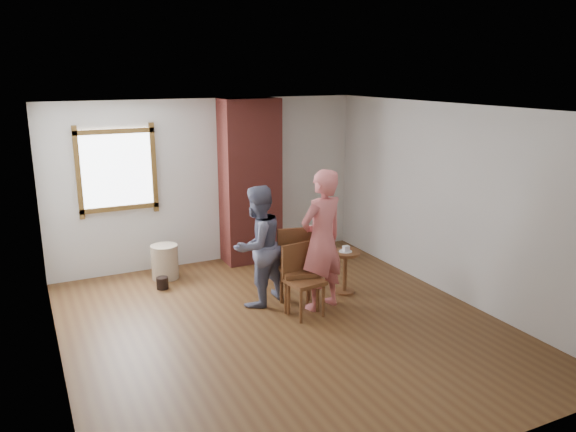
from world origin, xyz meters
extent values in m
plane|color=brown|center=(0.00, 0.00, 0.00)|extent=(5.50, 5.50, 0.00)
cube|color=silver|center=(0.00, 2.75, 1.30)|extent=(5.00, 0.04, 2.60)
cube|color=silver|center=(-2.50, 0.00, 1.30)|extent=(0.04, 5.50, 2.60)
cube|color=silver|center=(2.50, 0.00, 1.30)|extent=(0.04, 5.50, 2.60)
cube|color=white|center=(0.00, 0.00, 2.60)|extent=(5.00, 5.50, 0.04)
cube|color=brown|center=(-1.40, 2.71, 1.60)|extent=(1.14, 0.06, 1.34)
cube|color=white|center=(-1.40, 2.73, 1.60)|extent=(1.00, 0.02, 1.20)
cube|color=brown|center=(0.60, 2.50, 1.30)|extent=(0.90, 0.50, 2.60)
cylinder|color=tan|center=(-0.88, 2.27, 0.26)|extent=(0.49, 0.49, 0.51)
cylinder|color=black|center=(-1.03, 1.87, 0.08)|extent=(0.22, 0.22, 0.17)
cube|color=brown|center=(0.38, 0.20, 0.45)|extent=(0.47, 0.47, 0.05)
cylinder|color=brown|center=(0.23, 0.01, 0.22)|extent=(0.04, 0.04, 0.45)
cylinder|color=brown|center=(0.57, 0.05, 0.22)|extent=(0.04, 0.04, 0.45)
cylinder|color=brown|center=(0.19, 0.35, 0.22)|extent=(0.04, 0.04, 0.45)
cylinder|color=brown|center=(0.52, 0.39, 0.22)|extent=(0.04, 0.04, 0.45)
cube|color=brown|center=(0.35, 0.39, 0.67)|extent=(0.42, 0.09, 0.45)
cube|color=brown|center=(0.43, 0.44, 0.51)|extent=(0.56, 0.56, 0.06)
cylinder|color=brown|center=(0.20, 0.29, 0.25)|extent=(0.05, 0.05, 0.51)
cylinder|color=brown|center=(0.57, 0.21, 0.25)|extent=(0.05, 0.05, 0.51)
cylinder|color=brown|center=(0.28, 0.67, 0.25)|extent=(0.05, 0.05, 0.51)
cylinder|color=brown|center=(0.65, 0.59, 0.25)|extent=(0.05, 0.05, 0.51)
cube|color=brown|center=(0.47, 0.65, 0.76)|extent=(0.47, 0.14, 0.51)
cylinder|color=brown|center=(1.23, 0.61, 0.58)|extent=(0.40, 0.40, 0.04)
cylinder|color=brown|center=(1.23, 0.61, 0.29)|extent=(0.06, 0.06, 0.54)
cylinder|color=brown|center=(1.23, 0.61, 0.01)|extent=(0.28, 0.28, 0.03)
cylinder|color=white|center=(1.23, 0.61, 0.60)|extent=(0.18, 0.18, 0.01)
cube|color=silver|center=(1.24, 0.61, 0.64)|extent=(0.08, 0.07, 0.06)
imported|color=#141638|center=(0.00, 0.79, 0.80)|extent=(0.95, 0.86, 1.60)
imported|color=#E27172|center=(0.69, 0.32, 0.92)|extent=(0.76, 0.59, 1.83)
camera|label=1|loc=(-2.69, -5.63, 3.01)|focal=35.00mm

